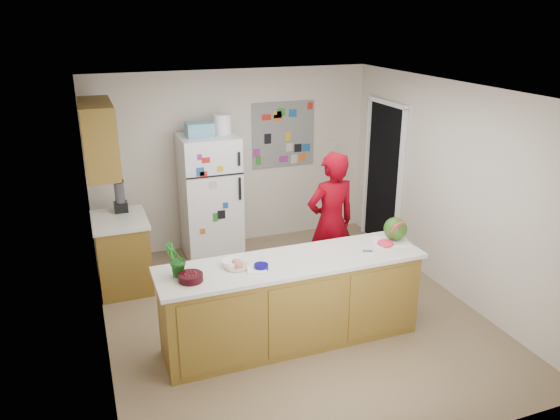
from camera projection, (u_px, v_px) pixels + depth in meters
name	position (u px, v px, depth m)	size (l,w,h in m)	color
floor	(292.00, 314.00, 6.19)	(4.00, 4.50, 0.02)	brown
wall_back	(234.00, 159.00, 7.74)	(4.00, 0.02, 2.50)	beige
wall_left	(93.00, 236.00, 5.09)	(0.02, 4.50, 2.50)	beige
wall_right	(451.00, 190.00, 6.42)	(0.02, 4.50, 2.50)	beige
ceiling	(293.00, 89.00, 5.32)	(4.00, 4.50, 0.02)	white
doorway	(384.00, 176.00, 7.76)	(0.03, 0.85, 2.04)	black
peninsula_base	(292.00, 303.00, 5.53)	(2.60, 0.62, 0.88)	brown
peninsula_top	(292.00, 262.00, 5.37)	(2.68, 0.70, 0.04)	silver
side_counter_base	(123.00, 254.00, 6.67)	(0.60, 0.80, 0.86)	brown
side_counter_top	(119.00, 220.00, 6.51)	(0.64, 0.84, 0.04)	silver
upper_cabinets	(98.00, 138.00, 6.08)	(0.35, 1.00, 0.80)	brown
refrigerator	(210.00, 197.00, 7.40)	(0.75, 0.70, 1.70)	silver
fridge_top_bin	(199.00, 129.00, 7.04)	(0.35, 0.28, 0.18)	#5999B2
photo_collage	(283.00, 135.00, 7.87)	(0.95, 0.01, 0.95)	slate
person	(331.00, 223.00, 6.44)	(0.63, 0.42, 1.74)	#65000A
blender_appliance	(120.00, 197.00, 6.67)	(0.12, 0.12, 0.38)	black
cutting_board	(391.00, 241.00, 5.79)	(0.38, 0.29, 0.01)	white
watermelon	(395.00, 229.00, 5.78)	(0.25, 0.25, 0.25)	#315D15
watermelon_slice	(385.00, 243.00, 5.71)	(0.16, 0.16, 0.02)	red
cherry_bowl	(191.00, 277.00, 4.95)	(0.23, 0.23, 0.07)	black
white_bowl	(231.00, 263.00, 5.24)	(0.19, 0.19, 0.06)	white
cobalt_bowl	(261.00, 267.00, 5.17)	(0.14, 0.14, 0.05)	#0A0457
plate	(237.00, 267.00, 5.22)	(0.24, 0.24, 0.02)	beige
paper_towel	(257.00, 270.00, 5.15)	(0.18, 0.16, 0.02)	silver
keys	(368.00, 251.00, 5.55)	(0.09, 0.04, 0.01)	gray
potted_plant	(176.00, 260.00, 4.98)	(0.19, 0.15, 0.34)	#14400E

